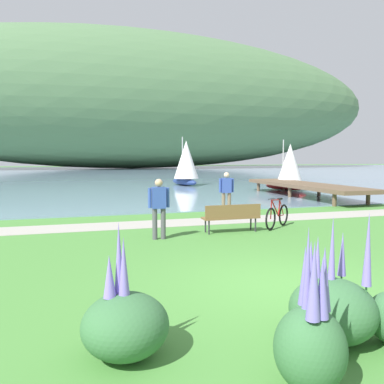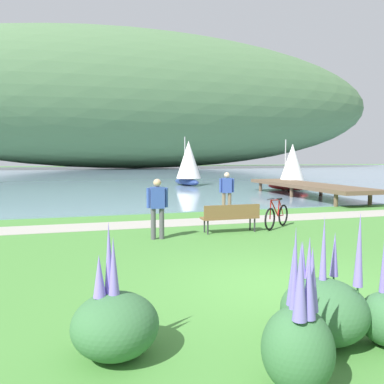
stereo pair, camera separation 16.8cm
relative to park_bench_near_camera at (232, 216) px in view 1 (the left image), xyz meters
The scene contains 14 objects.
ground_plane 5.00m from the park_bench_near_camera, 101.17° to the right, with size 200.00×200.00×0.00m, color #478438.
bay_water 44.53m from the park_bench_near_camera, 91.24° to the left, with size 180.00×80.00×0.04m, color #7A99B2.
distant_hillside 69.70m from the park_bench_near_camera, 84.90° to the left, with size 107.59×28.00×27.29m, color #4C7047.
shoreline_path 2.41m from the park_bench_near_camera, 114.18° to the left, with size 60.00×1.50×0.01m, color #A39E93.
park_bench_near_camera is the anchor object (origin of this frame).
bicycle_leaning_near_bench 1.77m from the park_bench_near_camera, 10.14° to the left, with size 1.43×1.14×1.01m.
person_at_shoreline 3.77m from the park_bench_near_camera, 70.92° to the left, with size 0.60×0.27×1.71m.
person_on_the_grass 2.41m from the park_bench_near_camera, behind, with size 0.61×0.23×1.71m.
echium_bush_closest_to_camera 7.06m from the park_bench_near_camera, 102.02° to the right, with size 1.08×1.08×1.66m.
echium_bush_beside_closest 7.68m from the park_bench_near_camera, 121.52° to the right, with size 1.02×1.02×1.58m.
echium_bush_mid_cluster 8.06m from the park_bench_near_camera, 106.82° to the right, with size 0.72×0.72×1.66m.
sailboat_mid_bay 15.64m from the park_bench_near_camera, 53.12° to the left, with size 2.59×2.89×3.47m.
sailboat_far_off 19.22m from the park_bench_near_camera, 78.62° to the left, with size 2.46×3.45×3.91m.
pier_dock 11.71m from the park_bench_near_camera, 46.66° to the left, with size 2.40×10.00×0.80m.
Camera 1 is at (-3.53, -6.01, 2.32)m, focal length 36.05 mm.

